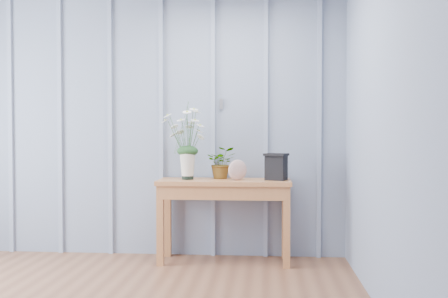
# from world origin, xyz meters

# --- Properties ---
(room_shell) EXTENTS (4.00, 4.50, 2.50)m
(room_shell) POSITION_xyz_m (0.00, 0.92, 1.99)
(room_shell) COLOR gray
(room_shell) RESTS_ON ground
(sideboard) EXTENTS (1.20, 0.45, 0.75)m
(sideboard) POSITION_xyz_m (0.88, 1.99, 0.64)
(sideboard) COLOR #AA6738
(sideboard) RESTS_ON ground
(daisy_vase) EXTENTS (0.47, 0.36, 0.67)m
(daisy_vase) POSITION_xyz_m (0.54, 1.98, 1.17)
(daisy_vase) COLOR black
(daisy_vase) RESTS_ON sideboard
(spider_plant) EXTENTS (0.28, 0.25, 0.29)m
(spider_plant) POSITION_xyz_m (0.84, 2.11, 0.90)
(spider_plant) COLOR #193C1C
(spider_plant) RESTS_ON sideboard
(felt_disc_vessel) EXTENTS (0.19, 0.14, 0.18)m
(felt_disc_vessel) POSITION_xyz_m (1.00, 1.94, 0.84)
(felt_disc_vessel) COLOR #964A54
(felt_disc_vessel) RESTS_ON sideboard
(carved_box) EXTENTS (0.24, 0.21, 0.24)m
(carved_box) POSITION_xyz_m (1.34, 1.98, 0.87)
(carved_box) COLOR black
(carved_box) RESTS_ON sideboard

